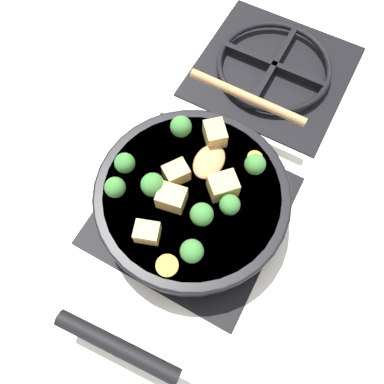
{
  "coord_description": "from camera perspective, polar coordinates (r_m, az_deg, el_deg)",
  "views": [
    {
      "loc": [
        0.11,
        -0.21,
        0.64
      ],
      "look_at": [
        0.0,
        0.0,
        0.08
      ],
      "focal_mm": 35.0,
      "sensor_mm": 36.0,
      "label": 1
    }
  ],
  "objects": [
    {
      "name": "broccoli_floret_center_top",
      "position": [
        0.63,
        -1.69,
        9.89
      ],
      "size": [
        0.04,
        0.04,
        0.04
      ],
      "color": "#709956",
      "rests_on": "skillet_pan"
    },
    {
      "name": "skillet_pan",
      "position": [
        0.62,
        -0.1,
        -1.13
      ],
      "size": [
        0.32,
        0.43,
        0.06
      ],
      "color": "black",
      "rests_on": "front_burner_grate"
    },
    {
      "name": "tofu_cube_near_handle",
      "position": [
        0.59,
        4.74,
        0.95
      ],
      "size": [
        0.05,
        0.06,
        0.03
      ],
      "primitive_type": "cube",
      "rotation": [
        0.0,
        0.0,
        3.95
      ],
      "color": "tan",
      "rests_on": "skillet_pan"
    },
    {
      "name": "tofu_cube_east_chunk",
      "position": [
        0.63,
        3.52,
        8.83
      ],
      "size": [
        0.05,
        0.05,
        0.03
      ],
      "primitive_type": "cube",
      "rotation": [
        0.0,
        0.0,
        5.44
      ],
      "color": "tan",
      "rests_on": "skillet_pan"
    },
    {
      "name": "rear_burner_grate",
      "position": [
        0.85,
        12.28,
        18.0
      ],
      "size": [
        0.31,
        0.31,
        0.03
      ],
      "color": "black",
      "rests_on": "ground_plane"
    },
    {
      "name": "carrot_slice_near_center",
      "position": [
        0.56,
        -3.81,
        -11.13
      ],
      "size": [
        0.03,
        0.03,
        0.01
      ],
      "primitive_type": "cylinder",
      "color": "orange",
      "rests_on": "skillet_pan"
    },
    {
      "name": "tofu_cube_west_chunk",
      "position": [
        0.56,
        -6.84,
        -6.13
      ],
      "size": [
        0.04,
        0.04,
        0.03
      ],
      "primitive_type": "cube",
      "rotation": [
        0.0,
        0.0,
        3.47
      ],
      "color": "tan",
      "rests_on": "skillet_pan"
    },
    {
      "name": "broccoli_floret_north_edge",
      "position": [
        0.58,
        -6.0,
        1.09
      ],
      "size": [
        0.04,
        0.04,
        0.04
      ],
      "color": "#709956",
      "rests_on": "skillet_pan"
    },
    {
      "name": "ground_plane",
      "position": [
        0.68,
        -0.0,
        -2.82
      ],
      "size": [
        2.4,
        2.4,
        0.0
      ],
      "primitive_type": "plane",
      "color": "silver"
    },
    {
      "name": "wooden_spoon",
      "position": [
        0.65,
        6.06,
        10.16
      ],
      "size": [
        0.22,
        0.19,
        0.02
      ],
      "color": "#A87A4C",
      "rests_on": "skillet_pan"
    },
    {
      "name": "tofu_cube_center_large",
      "position": [
        0.58,
        -3.14,
        -0.9
      ],
      "size": [
        0.05,
        0.04,
        0.03
      ],
      "primitive_type": "cube",
      "rotation": [
        0.0,
        0.0,
        0.17
      ],
      "color": "tan",
      "rests_on": "skillet_pan"
    },
    {
      "name": "broccoli_floret_west_rim",
      "position": [
        0.6,
        -10.2,
        4.32
      ],
      "size": [
        0.03,
        0.03,
        0.04
      ],
      "color": "#709956",
      "rests_on": "skillet_pan"
    },
    {
      "name": "front_burner_grate",
      "position": [
        0.67,
        -0.0,
        -2.46
      ],
      "size": [
        0.31,
        0.31,
        0.03
      ],
      "color": "black",
      "rests_on": "ground_plane"
    },
    {
      "name": "tofu_cube_back_piece",
      "position": [
        0.6,
        -2.41,
        2.91
      ],
      "size": [
        0.05,
        0.05,
        0.03
      ],
      "primitive_type": "cube",
      "rotation": [
        0.0,
        0.0,
        0.98
      ],
      "color": "tan",
      "rests_on": "skillet_pan"
    },
    {
      "name": "broccoli_floret_mid_floret",
      "position": [
        0.54,
        -0.02,
        -9.01
      ],
      "size": [
        0.03,
        0.03,
        0.04
      ],
      "color": "#709956",
      "rests_on": "skillet_pan"
    },
    {
      "name": "broccoli_floret_east_rim",
      "position": [
        0.6,
        9.58,
        4.15
      ],
      "size": [
        0.03,
        0.03,
        0.04
      ],
      "color": "#709956",
      "rests_on": "skillet_pan"
    },
    {
      "name": "carrot_slice_orange_thin",
      "position": [
        0.63,
        9.55,
        5.18
      ],
      "size": [
        0.03,
        0.03,
        0.01
      ],
      "primitive_type": "cylinder",
      "color": "orange",
      "rests_on": "skillet_pan"
    },
    {
      "name": "broccoli_floret_near_spoon",
      "position": [
        0.57,
        5.65,
        -2.21
      ],
      "size": [
        0.03,
        0.03,
        0.04
      ],
      "color": "#709956",
      "rests_on": "skillet_pan"
    },
    {
      "name": "broccoli_floret_south_cluster",
      "position": [
        0.56,
        1.5,
        -3.45
      ],
      "size": [
        0.04,
        0.04,
        0.04
      ],
      "color": "#709956",
      "rests_on": "skillet_pan"
    },
    {
      "name": "broccoli_floret_small_inner",
      "position": [
        0.59,
        -11.62,
        0.66
      ],
      "size": [
        0.03,
        0.03,
        0.04
      ],
      "color": "#709956",
      "rests_on": "skillet_pan"
    }
  ]
}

